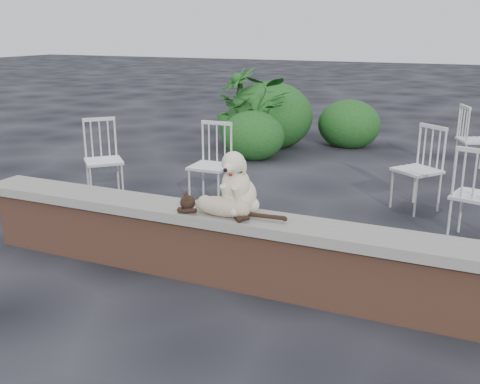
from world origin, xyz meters
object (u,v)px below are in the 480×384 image
at_px(chair_b, 210,165).
at_px(cat, 222,205).
at_px(dog, 239,180).
at_px(chair_c, 478,195).
at_px(chair_a, 104,160).
at_px(potted_plant_a, 256,114).
at_px(chair_d, 417,169).
at_px(chair_e, 475,139).
at_px(potted_plant_b, 239,106).

bearing_deg(chair_b, cat, -62.57).
relative_size(dog, chair_c, 0.55).
distance_m(cat, chair_c, 2.54).
distance_m(chair_a, potted_plant_a, 3.15).
bearing_deg(potted_plant_a, chair_d, -36.24).
distance_m(cat, chair_b, 2.09).
relative_size(chair_a, chair_c, 1.00).
bearing_deg(cat, potted_plant_a, 109.52).
bearing_deg(dog, chair_c, 44.33).
distance_m(chair_a, chair_e, 5.06).
height_order(chair_a, potted_plant_b, potted_plant_b).
distance_m(dog, potted_plant_b, 5.34).
bearing_deg(cat, chair_b, 119.67).
xyz_separation_m(cat, chair_a, (-2.30, 1.53, -0.20)).
xyz_separation_m(chair_b, chair_e, (2.71, 2.84, 0.00)).
bearing_deg(potted_plant_a, chair_c, -39.50).
bearing_deg(cat, chair_d, 66.21).
bearing_deg(chair_b, dog, -58.44).
bearing_deg(cat, chair_c, 45.50).
distance_m(cat, potted_plant_b, 5.44).
bearing_deg(potted_plant_b, chair_c, -39.57).
bearing_deg(dog, chair_d, 66.48).
xyz_separation_m(chair_e, potted_plant_b, (-3.79, 0.36, 0.20)).
bearing_deg(chair_d, chair_b, -123.67).
height_order(dog, cat, dog).
height_order(chair_e, potted_plant_b, potted_plant_b).
bearing_deg(cat, chair_e, 70.30).
distance_m(chair_d, chair_c, 1.00).
relative_size(cat, potted_plant_b, 0.76).
height_order(chair_c, potted_plant_b, potted_plant_b).
distance_m(dog, chair_a, 2.77).
height_order(chair_e, potted_plant_a, potted_plant_a).
height_order(chair_d, potted_plant_a, potted_plant_a).
distance_m(dog, chair_b, 2.03).
distance_m(chair_b, potted_plant_a, 2.86).
bearing_deg(chair_e, chair_d, 143.45).
xyz_separation_m(dog, chair_a, (-2.38, 1.38, -0.37)).
bearing_deg(chair_e, chair_a, 106.09).
xyz_separation_m(cat, potted_plant_a, (-1.62, 4.61, -0.04)).
distance_m(chair_b, chair_a, 1.30).
distance_m(chair_a, potted_plant_b, 3.50).
xyz_separation_m(chair_d, potted_plant_b, (-3.26, 2.44, 0.20)).
bearing_deg(dog, potted_plant_a, 111.02).
height_order(cat, chair_b, chair_b).
height_order(cat, potted_plant_b, potted_plant_b).
bearing_deg(potted_plant_b, potted_plant_a, -40.05).
bearing_deg(chair_a, chair_e, -6.52).
height_order(chair_d, chair_a, same).
relative_size(cat, chair_b, 1.08).
bearing_deg(chair_e, cat, 138.07).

